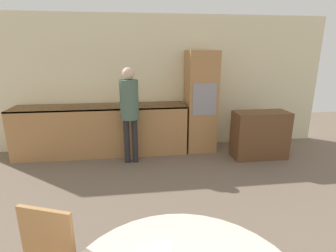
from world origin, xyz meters
name	(u,v)px	position (x,y,z in m)	size (l,w,h in m)	color
wall_back	(155,83)	(0.00, 5.62, 1.30)	(6.98, 0.05, 2.60)	beige
kitchen_counter	(102,129)	(-1.05, 5.27, 0.48)	(3.18, 0.60, 0.94)	#AD7A47
oven_unit	(200,102)	(0.86, 5.28, 0.97)	(0.56, 0.59, 1.94)	#AD7A47
sideboard	(260,135)	(1.85, 4.71, 0.43)	(0.99, 0.45, 0.87)	brown
person_standing	(129,105)	(-0.51, 4.78, 1.04)	(0.31, 0.31, 1.67)	#262628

